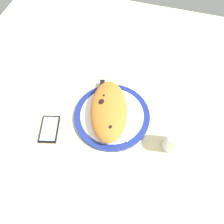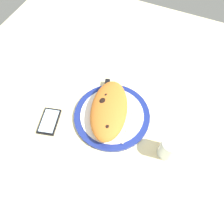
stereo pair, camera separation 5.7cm
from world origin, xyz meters
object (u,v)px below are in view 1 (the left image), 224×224
object	(u,v)px
fork	(132,118)
water_glass	(173,141)
plate	(112,116)
knife	(102,97)
smartphone	(50,129)
calzone	(109,111)

from	to	relation	value
fork	water_glass	world-z (taller)	water_glass
fork	water_glass	size ratio (longest dim) A/B	1.79
plate	knife	size ratio (longest dim) A/B	1.30
knife	smartphone	xyz separation A→B (cm)	(-18.89, 15.27, -1.54)
plate	smartphone	xyz separation A→B (cm)	(-12.17, 21.39, -0.20)
knife	plate	bearing A→B (deg)	-137.71
plate	fork	size ratio (longest dim) A/B	1.76
knife	water_glass	size ratio (longest dim) A/B	2.43
plate	calzone	bearing A→B (deg)	109.33
water_glass	knife	bearing A→B (deg)	67.58
calzone	knife	size ratio (longest dim) A/B	1.29
knife	water_glass	bearing A→B (deg)	-112.42
plate	calzone	xyz separation A→B (cm)	(-0.44, 1.25, 3.80)
calzone	smartphone	world-z (taller)	calzone
plate	knife	distance (cm)	9.19
water_glass	calzone	bearing A→B (deg)	78.27
smartphone	water_glass	size ratio (longest dim) A/B	1.33
fork	knife	xyz separation A→B (cm)	(6.32, 14.12, 0.31)
fork	smartphone	world-z (taller)	fork
calzone	smartphone	size ratio (longest dim) A/B	2.36
calzone	water_glass	world-z (taller)	water_glass
knife	smartphone	world-z (taller)	knife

